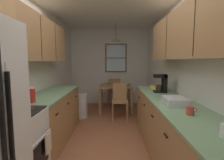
# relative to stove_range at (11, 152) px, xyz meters

# --- Properties ---
(ground_plane) EXTENTS (12.00, 12.00, 0.00)m
(ground_plane) POSITION_rel_stove_range_xyz_m (0.99, 1.51, -0.47)
(ground_plane) COLOR #995B3D
(wall_left) EXTENTS (0.10, 9.00, 2.55)m
(wall_left) POSITION_rel_stove_range_xyz_m (-0.36, 1.51, 0.80)
(wall_left) COLOR white
(wall_left) RESTS_ON ground
(wall_right) EXTENTS (0.10, 9.00, 2.55)m
(wall_right) POSITION_rel_stove_range_xyz_m (2.34, 1.51, 0.80)
(wall_right) COLOR white
(wall_right) RESTS_ON ground
(wall_back) EXTENTS (4.40, 0.10, 2.55)m
(wall_back) POSITION_rel_stove_range_xyz_m (0.99, 4.16, 0.80)
(wall_back) COLOR white
(wall_back) RESTS_ON ground
(ceiling_slab) EXTENTS (4.40, 9.00, 0.08)m
(ceiling_slab) POSITION_rel_stove_range_xyz_m (0.99, 1.51, 2.12)
(ceiling_slab) COLOR white
(stove_range) EXTENTS (0.66, 0.63, 1.10)m
(stove_range) POSITION_rel_stove_range_xyz_m (0.00, 0.00, 0.00)
(stove_range) COLOR white
(stove_range) RESTS_ON ground
(counter_left) EXTENTS (0.64, 1.93, 0.90)m
(counter_left) POSITION_rel_stove_range_xyz_m (-0.01, 1.28, -0.02)
(counter_left) COLOR #A87A4C
(counter_left) RESTS_ON ground
(upper_cabinets_left) EXTENTS (0.33, 2.01, 0.72)m
(upper_cabinets_left) POSITION_rel_stove_range_xyz_m (-0.15, 1.23, 1.36)
(upper_cabinets_left) COLOR #A87A4C
(counter_right) EXTENTS (0.64, 3.18, 0.90)m
(counter_right) POSITION_rel_stove_range_xyz_m (1.99, 0.56, -0.02)
(counter_right) COLOR #A87A4C
(counter_right) RESTS_ON ground
(upper_cabinets_right) EXTENTS (0.33, 2.86, 0.69)m
(upper_cabinets_right) POSITION_rel_stove_range_xyz_m (2.13, 0.51, 1.37)
(upper_cabinets_right) COLOR #A87A4C
(dining_table) EXTENTS (0.93, 0.87, 0.76)m
(dining_table) POSITION_rel_stove_range_xyz_m (1.20, 3.21, 0.17)
(dining_table) COLOR olive
(dining_table) RESTS_ON ground
(dining_chair_near) EXTENTS (0.40, 0.40, 0.90)m
(dining_chair_near) POSITION_rel_stove_range_xyz_m (1.30, 2.56, 0.03)
(dining_chair_near) COLOR #A87A4C
(dining_chair_near) RESTS_ON ground
(dining_chair_far) EXTENTS (0.44, 0.44, 0.90)m
(dining_chair_far) POSITION_rel_stove_range_xyz_m (1.16, 3.85, 0.03)
(dining_chair_far) COLOR #A87A4C
(dining_chair_far) RESTS_ON ground
(pendant_light) EXTENTS (0.29, 0.29, 0.52)m
(pendant_light) POSITION_rel_stove_range_xyz_m (1.20, 3.21, 1.61)
(pendant_light) COLOR black
(back_window) EXTENTS (0.72, 0.05, 0.96)m
(back_window) POSITION_rel_stove_range_xyz_m (1.22, 4.09, 1.10)
(back_window) COLOR brown
(trash_bin) EXTENTS (0.32, 0.32, 0.62)m
(trash_bin) POSITION_rel_stove_range_xyz_m (0.29, 2.57, -0.16)
(trash_bin) COLOR silver
(trash_bin) RESTS_ON ground
(storage_canister) EXTENTS (0.11, 0.11, 0.21)m
(storage_canister) POSITION_rel_stove_range_xyz_m (-0.01, 0.54, 0.54)
(storage_canister) COLOR red
(storage_canister) RESTS_ON counter_left
(dish_towel) EXTENTS (0.02, 0.16, 0.24)m
(dish_towel) POSITION_rel_stove_range_xyz_m (0.35, 0.16, 0.03)
(dish_towel) COLOR beige
(coffee_maker) EXTENTS (0.22, 0.18, 0.33)m
(coffee_maker) POSITION_rel_stove_range_xyz_m (2.03, 1.35, 0.60)
(coffee_maker) COLOR black
(coffee_maker) RESTS_ON counter_right
(mug_spare) EXTENTS (0.12, 0.08, 0.09)m
(mug_spare) POSITION_rel_stove_range_xyz_m (1.96, 0.00, 0.48)
(mug_spare) COLOR #BF3F33
(mug_spare) RESTS_ON counter_right
(fruit_bowl) EXTENTS (0.27, 0.27, 0.09)m
(fruit_bowl) POSITION_rel_stove_range_xyz_m (2.04, 1.74, 0.46)
(fruit_bowl) COLOR #E5D14C
(fruit_bowl) RESTS_ON counter_right
(dish_rack) EXTENTS (0.28, 0.34, 0.10)m
(dish_rack) POSITION_rel_stove_range_xyz_m (1.94, 0.42, 0.48)
(dish_rack) COLOR silver
(dish_rack) RESTS_ON counter_right
(table_serving_bowl) EXTENTS (0.17, 0.17, 0.06)m
(table_serving_bowl) POSITION_rel_stove_range_xyz_m (1.20, 3.29, 0.32)
(table_serving_bowl) COLOR #4C7299
(table_serving_bowl) RESTS_ON dining_table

